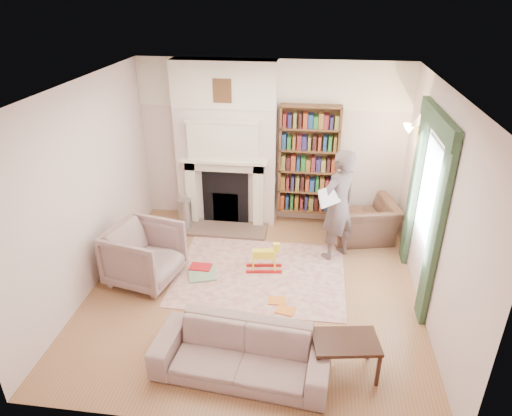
# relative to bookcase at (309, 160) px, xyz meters

# --- Properties ---
(floor) EXTENTS (4.50, 4.50, 0.00)m
(floor) POSITION_rel_bookcase_xyz_m (-0.65, -2.12, -1.18)
(floor) COLOR olive
(floor) RESTS_ON ground
(ceiling) EXTENTS (4.50, 4.50, 0.00)m
(ceiling) POSITION_rel_bookcase_xyz_m (-0.65, -2.12, 1.62)
(ceiling) COLOR white
(ceiling) RESTS_ON wall_back
(wall_back) EXTENTS (4.50, 0.00, 4.50)m
(wall_back) POSITION_rel_bookcase_xyz_m (-0.65, 0.13, 0.22)
(wall_back) COLOR silver
(wall_back) RESTS_ON floor
(wall_front) EXTENTS (4.50, 0.00, 4.50)m
(wall_front) POSITION_rel_bookcase_xyz_m (-0.65, -4.37, 0.22)
(wall_front) COLOR silver
(wall_front) RESTS_ON floor
(wall_left) EXTENTS (0.00, 4.50, 4.50)m
(wall_left) POSITION_rel_bookcase_xyz_m (-2.90, -2.12, 0.22)
(wall_left) COLOR silver
(wall_left) RESTS_ON floor
(wall_right) EXTENTS (0.00, 4.50, 4.50)m
(wall_right) POSITION_rel_bookcase_xyz_m (1.60, -2.12, 0.22)
(wall_right) COLOR silver
(wall_right) RESTS_ON floor
(fireplace) EXTENTS (1.70, 0.58, 2.80)m
(fireplace) POSITION_rel_bookcase_xyz_m (-1.40, -0.07, 0.21)
(fireplace) COLOR silver
(fireplace) RESTS_ON floor
(bookcase) EXTENTS (1.00, 0.24, 1.85)m
(bookcase) POSITION_rel_bookcase_xyz_m (0.00, 0.00, 0.00)
(bookcase) COLOR brown
(bookcase) RESTS_ON floor
(window) EXTENTS (0.02, 0.90, 1.30)m
(window) POSITION_rel_bookcase_xyz_m (1.58, -1.72, 0.27)
(window) COLOR silver
(window) RESTS_ON wall_right
(curtain_left) EXTENTS (0.07, 0.32, 2.40)m
(curtain_left) POSITION_rel_bookcase_xyz_m (1.55, -2.42, 0.02)
(curtain_left) COLOR #30472E
(curtain_left) RESTS_ON floor
(curtain_right) EXTENTS (0.07, 0.32, 2.40)m
(curtain_right) POSITION_rel_bookcase_xyz_m (1.55, -1.02, 0.02)
(curtain_right) COLOR #30472E
(curtain_right) RESTS_ON floor
(pelmet) EXTENTS (0.09, 1.70, 0.24)m
(pelmet) POSITION_rel_bookcase_xyz_m (1.54, -1.72, 1.20)
(pelmet) COLOR #30472E
(pelmet) RESTS_ON wall_right
(wall_sconce) EXTENTS (0.20, 0.24, 0.24)m
(wall_sconce) POSITION_rel_bookcase_xyz_m (1.38, -0.62, 0.72)
(wall_sconce) COLOR gold
(wall_sconce) RESTS_ON wall_right
(rug) EXTENTS (2.46, 1.89, 0.01)m
(rug) POSITION_rel_bookcase_xyz_m (-0.61, -1.75, -1.17)
(rug) COLOR beige
(rug) RESTS_ON floor
(armchair_reading) EXTENTS (1.22, 1.12, 0.67)m
(armchair_reading) POSITION_rel_bookcase_xyz_m (0.94, -0.49, -0.84)
(armchair_reading) COLOR #4B3228
(armchair_reading) RESTS_ON floor
(armchair_left) EXTENTS (1.10, 1.08, 0.84)m
(armchair_left) POSITION_rel_bookcase_xyz_m (-2.21, -2.08, -0.76)
(armchair_left) COLOR gray
(armchair_left) RESTS_ON floor
(sofa) EXTENTS (1.96, 0.92, 0.56)m
(sofa) POSITION_rel_bookcase_xyz_m (-0.58, -3.65, -0.90)
(sofa) COLOR #A29185
(sofa) RESTS_ON floor
(man_reading) EXTENTS (0.75, 0.75, 1.76)m
(man_reading) POSITION_rel_bookcase_xyz_m (0.49, -1.09, -0.29)
(man_reading) COLOR #564745
(man_reading) RESTS_ON floor
(newspaper) EXTENTS (0.35, 0.35, 0.26)m
(newspaper) POSITION_rel_bookcase_xyz_m (0.34, -1.29, -0.06)
(newspaper) COLOR beige
(newspaper) RESTS_ON man_reading
(coffee_table) EXTENTS (0.76, 0.55, 0.45)m
(coffee_table) POSITION_rel_bookcase_xyz_m (0.53, -3.49, -0.95)
(coffee_table) COLOR #361D13
(coffee_table) RESTS_ON floor
(paraffin_heater) EXTENTS (0.25, 0.25, 0.55)m
(paraffin_heater) POSITION_rel_bookcase_xyz_m (-2.07, -0.51, -0.90)
(paraffin_heater) COLOR #9C9FA3
(paraffin_heater) RESTS_ON floor
(rocking_horse) EXTENTS (0.55, 0.28, 0.47)m
(rocking_horse) POSITION_rel_bookcase_xyz_m (-0.56, -1.64, -0.94)
(rocking_horse) COLOR yellow
(rocking_horse) RESTS_ON rug
(board_game) EXTENTS (0.50, 0.50, 0.03)m
(board_game) POSITION_rel_bookcase_xyz_m (-1.45, -1.89, -1.15)
(board_game) COLOR gold
(board_game) RESTS_ON rug
(game_box_lid) EXTENTS (0.31, 0.21, 0.05)m
(game_box_lid) POSITION_rel_bookcase_xyz_m (-1.50, -1.75, -1.14)
(game_box_lid) COLOR red
(game_box_lid) RESTS_ON rug
(comic_annuals) EXTENTS (0.59, 0.67, 0.02)m
(comic_annuals) POSITION_rel_bookcase_xyz_m (-0.31, -2.57, -1.16)
(comic_annuals) COLOR red
(comic_annuals) RESTS_ON rug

